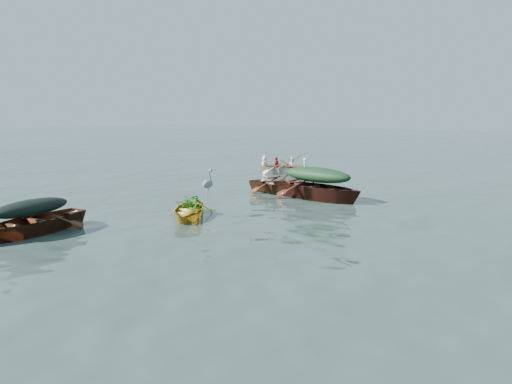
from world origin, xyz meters
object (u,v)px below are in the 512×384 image
dark_covered_boat (33,234)px  yellow_dinghy (189,217)px  green_tarp_boat (317,199)px  heron (208,189)px  open_wooden_boat (282,194)px  rowed_boat (284,174)px

dark_covered_boat → yellow_dinghy: bearing=56.0°
yellow_dinghy → green_tarp_boat: (1.70, 4.67, 0.00)m
green_tarp_boat → heron: bearing=173.2°
green_tarp_boat → heron: size_ratio=5.32×
yellow_dinghy → open_wooden_boat: 4.93m
yellow_dinghy → dark_covered_boat: bearing=-150.6°
green_tarp_boat → rowed_boat: size_ratio=1.31×
yellow_dinghy → rowed_boat: bearing=72.7°
yellow_dinghy → rowed_boat: 10.26m
yellow_dinghy → dark_covered_boat: (-1.93, -3.65, 0.00)m
yellow_dinghy → open_wooden_boat: open_wooden_boat is taller
dark_covered_boat → heron: bearing=53.2°
yellow_dinghy → open_wooden_boat: size_ratio=0.68×
green_tarp_boat → open_wooden_boat: green_tarp_boat is taller
green_tarp_boat → open_wooden_boat: (-1.53, 0.25, 0.00)m
rowed_boat → open_wooden_boat: bearing=-159.3°
dark_covered_boat → rowed_boat: bearing=87.3°
rowed_boat → heron: 10.09m
open_wooden_boat → rowed_boat: size_ratio=1.11×
yellow_dinghy → green_tarp_boat: green_tarp_boat is taller
heron → dark_covered_boat: bearing=-153.4°
dark_covered_boat → open_wooden_boat: dark_covered_boat is taller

